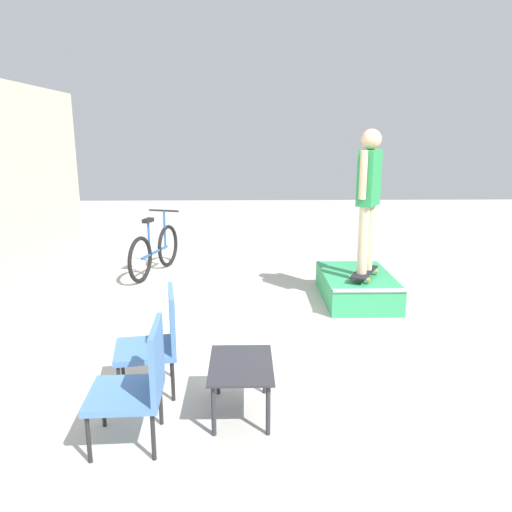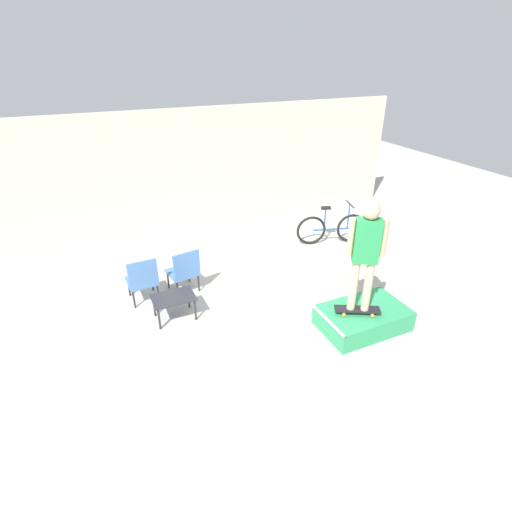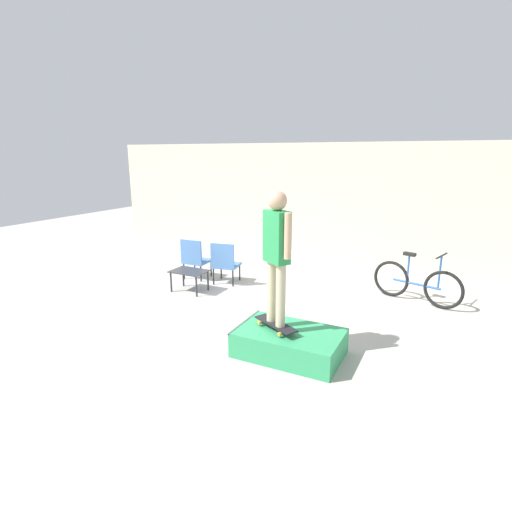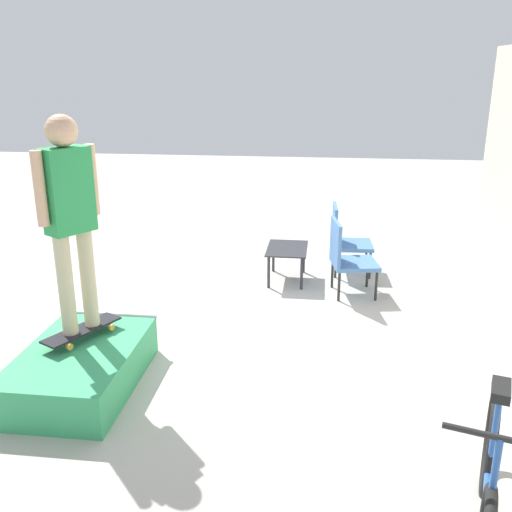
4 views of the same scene
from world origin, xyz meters
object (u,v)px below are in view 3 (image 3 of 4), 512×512
Objects in this scene: patio_chair_left at (195,258)px; person_skater at (277,247)px; patio_chair_right at (225,262)px; skate_ramp_box at (289,343)px; bicycle at (416,283)px; skateboard_on_ramp at (276,324)px; coffee_table at (189,274)px.

person_skater is at bearing 139.39° from patio_chair_left.
patio_chair_right is at bearing 165.24° from person_skater.
skate_ramp_box is 1.37m from person_skater.
skate_ramp_box is 3.27m from bicycle.
bicycle is (1.55, 3.02, -0.06)m from skateboard_on_ramp.
bicycle is at bearing -179.74° from patio_chair_right.
coffee_table is at bearing -144.93° from bicycle.
skate_ramp_box is at bearing 126.56° from patio_chair_right.
skate_ramp_box is at bearing 45.73° from person_skater.
person_skater reaches higher than skate_ramp_box.
patio_chair_right is at bearing 136.46° from skate_ramp_box.
patio_chair_left is 4.60m from bicycle.
skate_ramp_box is at bearing 41.59° from skateboard_on_ramp.
person_skater reaches higher than bicycle.
patio_chair_right is 3.84m from bicycle.
person_skater is (0.00, -0.00, 1.10)m from skateboard_on_ramp.
person_skater is at bearing -165.92° from skate_ramp_box.
patio_chair_right is (-2.23, 2.34, -1.05)m from person_skater.
person_skater is 2.52× the size of coffee_table.
skateboard_on_ramp is 3.23m from patio_chair_right.
coffee_table is at bearing 51.71° from patio_chair_right.
skateboard_on_ramp is at bearing -165.92° from skate_ramp_box.
patio_chair_left is at bearing 144.30° from skate_ramp_box.
bicycle is (1.36, 2.97, 0.20)m from skate_ramp_box.
patio_chair_left is at bearing 169.61° from skateboard_on_ramp.
patio_chair_right is (0.78, 0.00, 0.00)m from patio_chair_left.
person_skater is 3.95m from patio_chair_left.
patio_chair_left is (-3.01, 2.34, 0.05)m from skateboard_on_ramp.
skate_ramp_box is 3.35m from patio_chair_right.
patio_chair_right reaches higher than coffee_table.
patio_chair_left is 0.78m from patio_chair_right.
patio_chair_right is at bearing -153.50° from bicycle.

